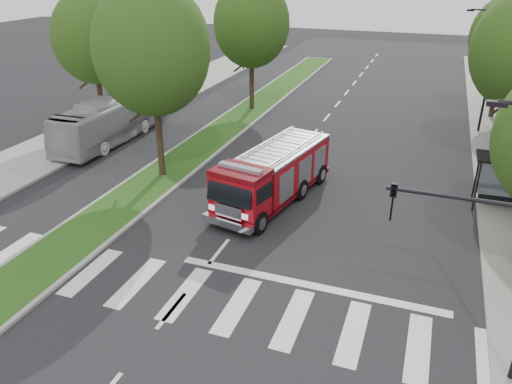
% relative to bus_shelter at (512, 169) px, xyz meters
% --- Properties ---
extents(ground, '(140.00, 140.00, 0.00)m').
position_rel_bus_shelter_xyz_m(ground, '(-11.20, -8.15, -2.04)').
color(ground, black).
rests_on(ground, ground).
extents(sidewalk_left, '(5.00, 80.00, 0.15)m').
position_rel_bus_shelter_xyz_m(sidewalk_left, '(-25.70, 1.85, -1.96)').
color(sidewalk_left, gray).
rests_on(sidewalk_left, ground).
extents(median, '(3.00, 50.00, 0.15)m').
position_rel_bus_shelter_xyz_m(median, '(-17.20, 9.85, -1.96)').
color(median, gray).
rests_on(median, ground).
extents(bus_shelter, '(3.20, 1.60, 2.61)m').
position_rel_bus_shelter_xyz_m(bus_shelter, '(0.00, 0.00, 0.00)').
color(bus_shelter, black).
rests_on(bus_shelter, ground).
extents(tree_right_far, '(5.00, 5.00, 8.73)m').
position_rel_bus_shelter_xyz_m(tree_right_far, '(0.30, 15.85, 3.80)').
color(tree_right_far, black).
rests_on(tree_right_far, ground).
extents(tree_median_near, '(5.80, 5.80, 10.16)m').
position_rel_bus_shelter_xyz_m(tree_median_near, '(-17.20, -2.15, 4.77)').
color(tree_median_near, black).
rests_on(tree_median_near, ground).
extents(tree_median_far, '(5.60, 5.60, 9.72)m').
position_rel_bus_shelter_xyz_m(tree_median_far, '(-17.20, 11.85, 4.45)').
color(tree_median_far, black).
rests_on(tree_median_far, ground).
extents(tree_left_mid, '(5.20, 5.20, 9.16)m').
position_rel_bus_shelter_xyz_m(tree_left_mid, '(-25.20, 3.85, 4.12)').
color(tree_left_mid, black).
rests_on(tree_left_mid, ground).
extents(streetlight_right_near, '(4.08, 0.22, 8.00)m').
position_rel_bus_shelter_xyz_m(streetlight_right_near, '(-1.59, -11.65, 2.63)').
color(streetlight_right_near, black).
rests_on(streetlight_right_near, ground).
extents(streetlight_right_far, '(2.11, 0.20, 8.00)m').
position_rel_bus_shelter_xyz_m(streetlight_right_far, '(-0.85, 11.85, 2.44)').
color(streetlight_right_far, black).
rests_on(streetlight_right_far, ground).
extents(fire_engine, '(3.97, 8.46, 2.82)m').
position_rel_bus_shelter_xyz_m(fire_engine, '(-10.61, -2.90, -0.69)').
color(fire_engine, '#5E050B').
rests_on(fire_engine, ground).
extents(city_bus, '(2.44, 10.14, 2.82)m').
position_rel_bus_shelter_xyz_m(city_bus, '(-23.20, 2.16, -0.63)').
color(city_bus, '#ABAAAF').
rests_on(city_bus, ground).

